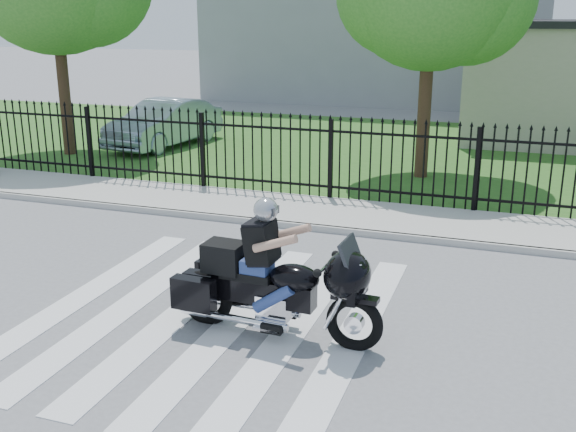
% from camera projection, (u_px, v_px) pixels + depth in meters
% --- Properties ---
extents(ground, '(120.00, 120.00, 0.00)m').
position_uv_depth(ground, '(209.00, 315.00, 9.11)').
color(ground, slate).
rests_on(ground, ground).
extents(crosswalk, '(5.00, 5.50, 0.01)m').
position_uv_depth(crosswalk, '(209.00, 315.00, 9.11)').
color(crosswalk, silver).
rests_on(crosswalk, ground).
extents(sidewalk, '(40.00, 2.00, 0.12)m').
position_uv_depth(sidewalk, '(316.00, 212.00, 13.61)').
color(sidewalk, '#ADAAA3').
rests_on(sidewalk, ground).
extents(curb, '(40.00, 0.12, 0.12)m').
position_uv_depth(curb, '(301.00, 226.00, 12.71)').
color(curb, '#ADAAA3').
rests_on(curb, ground).
extents(grass_strip, '(40.00, 12.00, 0.02)m').
position_uv_depth(grass_strip, '(385.00, 150.00, 19.95)').
color(grass_strip, '#295B1F').
rests_on(grass_strip, ground).
extents(iron_fence, '(26.00, 0.04, 1.80)m').
position_uv_depth(iron_fence, '(330.00, 161.00, 14.27)').
color(iron_fence, black).
rests_on(iron_fence, ground).
extents(motorcycle_rider, '(2.77, 0.91, 1.83)m').
position_uv_depth(motorcycle_rider, '(270.00, 279.00, 8.38)').
color(motorcycle_rider, black).
rests_on(motorcycle_rider, ground).
extents(parked_car, '(2.05, 4.41, 1.40)m').
position_uv_depth(parked_car, '(164.00, 123.00, 20.36)').
color(parked_car, '#8EA3B3').
rests_on(parked_car, grass_strip).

